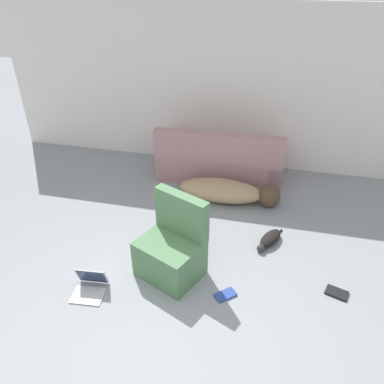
# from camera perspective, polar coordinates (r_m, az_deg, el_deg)

# --- Properties ---
(ground_plane) EXTENTS (20.00, 20.00, 0.00)m
(ground_plane) POSITION_cam_1_polar(r_m,az_deg,el_deg) (3.68, -7.25, -22.66)
(ground_plane) COLOR gray
(wall_back) EXTENTS (7.20, 0.06, 2.52)m
(wall_back) POSITION_cam_1_polar(r_m,az_deg,el_deg) (6.07, 4.27, 15.44)
(wall_back) COLOR silver
(wall_back) RESTS_ON ground_plane
(couch) EXTENTS (1.95, 0.85, 0.86)m
(couch) POSITION_cam_1_polar(r_m,az_deg,el_deg) (5.92, 4.22, 4.66)
(couch) COLOR #A3757A
(couch) RESTS_ON ground_plane
(dog) EXTENTS (1.75, 0.49, 0.31)m
(dog) POSITION_cam_1_polar(r_m,az_deg,el_deg) (5.38, 5.42, 0.12)
(dog) COLOR #A38460
(dog) RESTS_ON ground_plane
(cat) EXTENTS (0.34, 0.54, 0.12)m
(cat) POSITION_cam_1_polar(r_m,az_deg,el_deg) (4.72, 11.75, -7.04)
(cat) COLOR black
(cat) RESTS_ON ground_plane
(laptop_open) EXTENTS (0.35, 0.36, 0.25)m
(laptop_open) POSITION_cam_1_polar(r_m,az_deg,el_deg) (4.19, -15.24, -13.40)
(laptop_open) COLOR #B7B7BC
(laptop_open) RESTS_ON ground_plane
(book_blue) EXTENTS (0.25, 0.24, 0.02)m
(book_blue) POSITION_cam_1_polar(r_m,az_deg,el_deg) (4.05, 5.09, -15.36)
(book_blue) COLOR #28428E
(book_blue) RESTS_ON ground_plane
(book_black) EXTENTS (0.26, 0.21, 0.02)m
(book_black) POSITION_cam_1_polar(r_m,az_deg,el_deg) (4.33, 21.18, -14.12)
(book_black) COLOR black
(book_black) RESTS_ON ground_plane
(side_chair) EXTENTS (0.81, 0.75, 0.93)m
(side_chair) POSITION_cam_1_polar(r_m,az_deg,el_deg) (4.09, -3.04, -8.76)
(side_chair) COLOR #4C754C
(side_chair) RESTS_ON ground_plane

